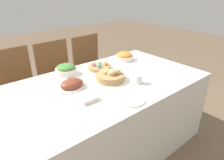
% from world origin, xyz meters
% --- Properties ---
extents(ground_plane, '(12.00, 12.00, 0.00)m').
position_xyz_m(ground_plane, '(0.00, 0.00, 0.00)').
color(ground_plane, brown).
extents(dining_table, '(1.83, 1.01, 0.72)m').
position_xyz_m(dining_table, '(0.00, 0.00, 0.36)').
color(dining_table, silver).
rests_on(dining_table, ground).
extents(chair_far_right, '(0.45, 0.45, 0.90)m').
position_xyz_m(chair_far_right, '(0.46, 0.87, 0.49)').
color(chair_far_right, brown).
rests_on(chair_far_right, ground).
extents(chair_far_center, '(0.43, 0.43, 0.90)m').
position_xyz_m(chair_far_center, '(-0.03, 0.87, 0.49)').
color(chair_far_center, brown).
rests_on(chair_far_center, ground).
extents(chair_far_left, '(0.44, 0.44, 0.90)m').
position_xyz_m(chair_far_left, '(-0.50, 0.87, 0.49)').
color(chair_far_left, brown).
rests_on(chair_far_left, ground).
extents(bread_basket, '(0.25, 0.25, 0.11)m').
position_xyz_m(bread_basket, '(0.07, 0.00, 0.76)').
color(bread_basket, '#AD8451').
rests_on(bread_basket, dining_table).
extents(egg_basket, '(0.23, 0.23, 0.08)m').
position_xyz_m(egg_basket, '(0.15, 0.27, 0.74)').
color(egg_basket, '#AD8451').
rests_on(egg_basket, dining_table).
extents(ham_platter, '(0.30, 0.21, 0.08)m').
position_xyz_m(ham_platter, '(-0.26, 0.09, 0.75)').
color(ham_platter, silver).
rests_on(ham_platter, dining_table).
extents(green_salad_bowl, '(0.20, 0.20, 0.10)m').
position_xyz_m(green_salad_bowl, '(-0.16, 0.37, 0.77)').
color(green_salad_bowl, silver).
rests_on(green_salad_bowl, dining_table).
extents(carrot_bowl, '(0.21, 0.21, 0.09)m').
position_xyz_m(carrot_bowl, '(0.53, 0.32, 0.76)').
color(carrot_bowl, silver).
rests_on(carrot_bowl, dining_table).
extents(dinner_plate, '(0.24, 0.24, 0.01)m').
position_xyz_m(dinner_plate, '(-0.03, -0.35, 0.73)').
color(dinner_plate, silver).
rests_on(dinner_plate, dining_table).
extents(fork, '(0.01, 0.17, 0.00)m').
position_xyz_m(fork, '(-0.18, -0.35, 0.72)').
color(fork, silver).
rests_on(fork, dining_table).
extents(knife, '(0.01, 0.17, 0.00)m').
position_xyz_m(knife, '(0.11, -0.35, 0.72)').
color(knife, silver).
rests_on(knife, dining_table).
extents(spoon, '(0.01, 0.17, 0.00)m').
position_xyz_m(spoon, '(0.14, -0.35, 0.72)').
color(spoon, silver).
rests_on(spoon, dining_table).
extents(drinking_cup, '(0.07, 0.07, 0.08)m').
position_xyz_m(drinking_cup, '(0.22, -0.20, 0.76)').
color(drinking_cup, silver).
rests_on(drinking_cup, dining_table).
extents(butter_dish, '(0.13, 0.08, 0.03)m').
position_xyz_m(butter_dish, '(-0.28, -0.18, 0.74)').
color(butter_dish, silver).
rests_on(butter_dish, dining_table).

